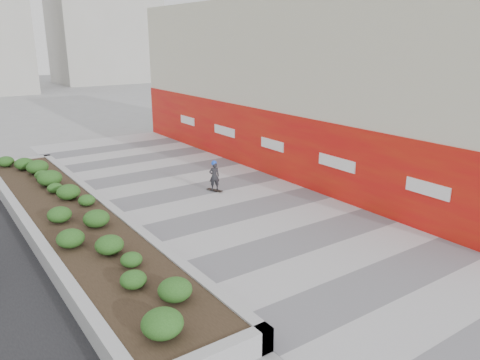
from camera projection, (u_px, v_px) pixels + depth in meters
name	position (u px, v px, depth m)	size (l,w,h in m)	color
ground	(339.00, 263.00, 13.33)	(160.00, 160.00, 0.00)	gray
walkway	(273.00, 229.00, 15.69)	(8.00, 36.00, 0.01)	#A8A8AD
building	(309.00, 84.00, 23.04)	(6.04, 24.08, 8.00)	beige
planter	(71.00, 216.00, 15.69)	(3.00, 18.00, 0.90)	#9E9EA0
manhole_cover	(284.00, 226.00, 15.96)	(0.44, 0.44, 0.01)	#595654
skateboarder	(214.00, 176.00, 19.37)	(0.50, 0.74, 1.34)	beige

